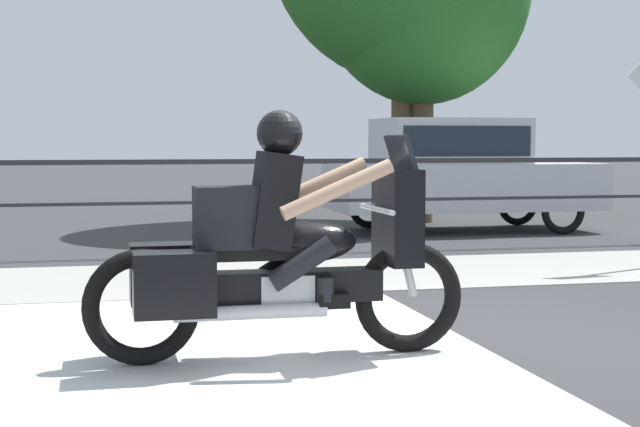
{
  "coord_description": "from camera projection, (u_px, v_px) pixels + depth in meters",
  "views": [
    {
      "loc": [
        -2.35,
        -6.3,
        1.39
      ],
      "look_at": [
        -0.64,
        1.11,
        0.81
      ],
      "focal_mm": 55.0,
      "sensor_mm": 36.0,
      "label": 1
    }
  ],
  "objects": [
    {
      "name": "ground_plane",
      "position": [
        446.0,
        341.0,
        6.76
      ],
      "size": [
        120.0,
        120.0,
        0.0
      ],
      "primitive_type": "plane",
      "color": "#38383A"
    },
    {
      "name": "sidewalk_band",
      "position": [
        331.0,
        274.0,
        10.06
      ],
      "size": [
        44.0,
        2.4,
        0.01
      ],
      "primitive_type": "cube",
      "color": "#A8A59E",
      "rests_on": "ground"
    },
    {
      "name": "crosswalk_band",
      "position": [
        221.0,
        358.0,
        6.21
      ],
      "size": [
        3.49,
        6.0,
        0.01
      ],
      "primitive_type": "cube",
      "color": "silver",
      "rests_on": "ground"
    },
    {
      "name": "fence_railing",
      "position": [
        292.0,
        179.0,
        11.95
      ],
      "size": [
        36.0,
        0.05,
        1.15
      ],
      "color": "#232326",
      "rests_on": "ground"
    },
    {
      "name": "motorcycle",
      "position": [
        274.0,
        252.0,
        6.16
      ],
      "size": [
        2.44,
        0.76,
        1.57
      ],
      "rotation": [
        0.0,
        0.0,
        0.05
      ],
      "color": "black",
      "rests_on": "ground"
    },
    {
      "name": "parked_car",
      "position": [
        458.0,
        168.0,
        14.69
      ],
      "size": [
        4.0,
        1.71,
        1.7
      ],
      "rotation": [
        0.0,
        0.0,
        -0.01
      ],
      "color": "#B7BCC4",
      "rests_on": "ground"
    }
  ]
}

